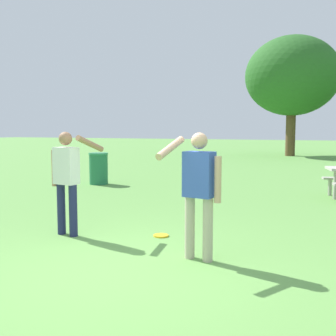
{
  "coord_description": "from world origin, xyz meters",
  "views": [
    {
      "loc": [
        2.35,
        -4.06,
        1.68
      ],
      "look_at": [
        -0.5,
        2.44,
        1.0
      ],
      "focal_mm": 43.41,
      "sensor_mm": 36.0,
      "label": 1
    }
  ],
  "objects": [
    {
      "name": "person_thrower",
      "position": [
        0.65,
        0.76,
        0.96
      ],
      "size": [
        0.68,
        0.66,
        1.64
      ],
      "color": "#B7AD93",
      "rests_on": "ground"
    },
    {
      "name": "trash_can_beside_table",
      "position": [
        -4.55,
        6.38,
        0.48
      ],
      "size": [
        0.59,
        0.59,
        0.96
      ],
      "color": "#237047",
      "rests_on": "ground"
    },
    {
      "name": "frisbee",
      "position": [
        -0.27,
        1.62,
        0.01
      ],
      "size": [
        0.24,
        0.24,
        0.03
      ],
      "primitive_type": "cylinder",
      "color": "yellow",
      "rests_on": "ground"
    },
    {
      "name": "ground_plane",
      "position": [
        0.0,
        0.0,
        0.0
      ],
      "size": [
        120.0,
        120.0,
        0.0
      ],
      "primitive_type": "plane",
      "color": "#609947"
    },
    {
      "name": "tree_tall_left",
      "position": [
        -0.85,
        22.33,
        4.92
      ],
      "size": [
        5.74,
        5.74,
        7.38
      ],
      "color": "brown",
      "rests_on": "ground"
    },
    {
      "name": "person_catcher",
      "position": [
        -1.66,
        1.11,
        0.96
      ],
      "size": [
        0.68,
        0.66,
        1.64
      ],
      "color": "#1E234C",
      "rests_on": "ground"
    }
  ]
}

